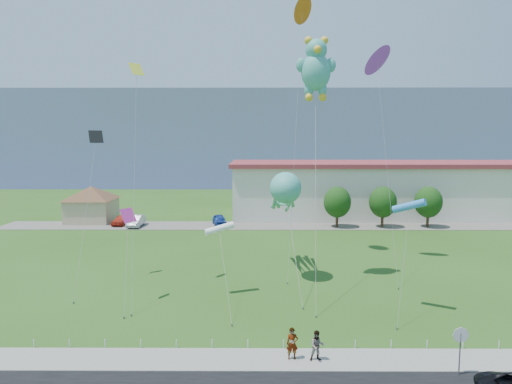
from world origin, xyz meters
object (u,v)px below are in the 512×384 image
parked_car_silver (136,221)px  warehouse (430,189)px  stop_sign (461,339)px  pedestrian_right (317,346)px  pavilion (91,201)px  pedestrian_left (292,344)px  parked_car_red (122,220)px  parked_car_blue (219,220)px  octopus_kite (285,195)px  teddy_bear_kite (316,67)px

parked_car_silver → warehouse: bearing=14.4°
stop_sign → parked_car_silver: bearing=124.3°
pedestrian_right → pavilion: bearing=118.2°
pedestrian_left → pavilion: bearing=120.4°
pedestrian_left → parked_car_red: (-20.38, 38.15, -0.19)m
parked_car_blue → parked_car_red: bearing=168.0°
pedestrian_right → octopus_kite: octopus_kite is taller
warehouse → teddy_bear_kite: bearing=-124.0°
stop_sign → teddy_bear_kite: teddy_bear_kite is taller
pedestrian_right → parked_car_silver: 41.96m
pedestrian_left → octopus_kite: 16.41m
octopus_kite → teddy_bear_kite: bearing=-20.7°
pedestrian_right → octopus_kite: size_ratio=0.12×
parked_car_silver → pedestrian_right: bearing=-60.8°
octopus_kite → teddy_bear_kite: (2.37, -0.89, 10.34)m
pedestrian_right → parked_car_blue: size_ratio=0.40×
parked_car_red → pedestrian_left: bearing=-53.2°
pavilion → pedestrian_left: bearing=-58.1°
teddy_bear_kite → warehouse: bearing=56.0°
parked_car_red → pedestrian_right: bearing=-51.8°
pavilion → octopus_kite: (25.81, -25.48, 3.96)m
stop_sign → parked_car_silver: stop_sign is taller
parked_car_red → warehouse: bearing=19.5°
stop_sign → teddy_bear_kite: size_ratio=0.13×
parked_car_silver → parked_car_blue: parked_car_silver is taller
octopus_kite → parked_car_red: bearing=132.3°
warehouse → pedestrian_right: 52.48m
pavilion → teddy_bear_kite: (28.17, -26.37, 14.30)m
pedestrian_right → warehouse: bearing=58.7°
pavilion → stop_sign: (33.50, -42.21, -1.15)m
pavilion → pedestrian_right: bearing=-56.9°
warehouse → teddy_bear_kite: 41.21m
pavilion → pedestrian_left: size_ratio=5.45×
pedestrian_left → parked_car_red: size_ratio=0.42×
warehouse → pedestrian_right: size_ratio=37.93×
pedestrian_right → parked_car_blue: (-8.39, 38.38, -0.16)m
warehouse → octopus_kite: (-24.19, -31.48, 2.86)m
teddy_bear_kite → pedestrian_left: bearing=-101.1°
pedestrian_left → parked_car_silver: pedestrian_left is taller
warehouse → parked_car_blue: 33.02m
pedestrian_left → pedestrian_right: (1.30, -0.16, -0.04)m
stop_sign → octopus_kite: (-7.69, 16.73, 5.12)m
teddy_bear_kite → stop_sign: bearing=-71.4°
pavilion → stop_sign: 53.90m
pedestrian_left → parked_car_red: pedestrian_left is taller
pavilion → teddy_bear_kite: 41.16m
pedestrian_left → parked_car_blue: size_ratio=0.42×
parked_car_blue → pedestrian_left: bearing=-91.8°
warehouse → parked_car_red: (-45.01, -8.58, -3.38)m
pedestrian_right → parked_car_red: pedestrian_right is taller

